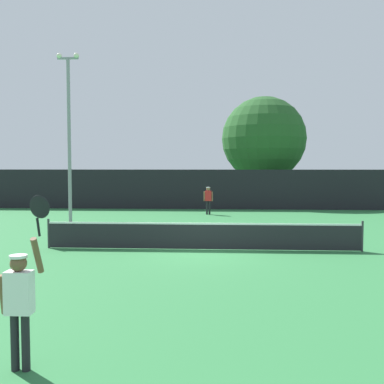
{
  "coord_description": "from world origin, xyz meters",
  "views": [
    {
      "loc": [
        0.5,
        -15.29,
        2.95
      ],
      "look_at": [
        -0.7,
        5.85,
        1.72
      ],
      "focal_mm": 40.51,
      "sensor_mm": 36.0,
      "label": 1
    }
  ],
  "objects_px": {
    "tennis_ball": "(196,248)",
    "large_tree": "(264,139)",
    "parked_car_mid": "(231,192)",
    "player_serving": "(20,294)",
    "light_pole": "(69,128)",
    "parked_car_far": "(324,192)",
    "parked_car_near": "(118,192)",
    "player_receiving": "(208,198)"
  },
  "relations": [
    {
      "from": "parked_car_mid",
      "to": "parked_car_far",
      "type": "height_order",
      "value": "same"
    },
    {
      "from": "large_tree",
      "to": "parked_car_mid",
      "type": "relative_size",
      "value": 1.94
    },
    {
      "from": "parked_car_near",
      "to": "parked_car_mid",
      "type": "height_order",
      "value": "same"
    },
    {
      "from": "player_receiving",
      "to": "large_tree",
      "type": "xyz_separation_m",
      "value": [
        4.2,
        7.6,
        4.1
      ]
    },
    {
      "from": "large_tree",
      "to": "tennis_ball",
      "type": "bearing_deg",
      "value": -103.09
    },
    {
      "from": "parked_car_far",
      "to": "parked_car_mid",
      "type": "bearing_deg",
      "value": 174.06
    },
    {
      "from": "light_pole",
      "to": "parked_car_near",
      "type": "xyz_separation_m",
      "value": [
        -0.94,
        15.15,
        -4.21
      ]
    },
    {
      "from": "tennis_ball",
      "to": "light_pole",
      "type": "xyz_separation_m",
      "value": [
        -6.98,
        6.94,
        4.96
      ]
    },
    {
      "from": "large_tree",
      "to": "parked_car_mid",
      "type": "distance_m",
      "value": 6.19
    },
    {
      "from": "tennis_ball",
      "to": "parked_car_far",
      "type": "relative_size",
      "value": 0.02
    },
    {
      "from": "light_pole",
      "to": "tennis_ball",
      "type": "bearing_deg",
      "value": -44.82
    },
    {
      "from": "player_receiving",
      "to": "parked_car_near",
      "type": "height_order",
      "value": "player_receiving"
    },
    {
      "from": "player_serving",
      "to": "parked_car_mid",
      "type": "bearing_deg",
      "value": 82.68
    },
    {
      "from": "large_tree",
      "to": "parked_car_mid",
      "type": "bearing_deg",
      "value": 123.06
    },
    {
      "from": "tennis_ball",
      "to": "large_tree",
      "type": "height_order",
      "value": "large_tree"
    },
    {
      "from": "player_serving",
      "to": "parked_car_near",
      "type": "height_order",
      "value": "player_serving"
    },
    {
      "from": "player_receiving",
      "to": "light_pole",
      "type": "height_order",
      "value": "light_pole"
    },
    {
      "from": "player_serving",
      "to": "parked_car_far",
      "type": "relative_size",
      "value": 0.58
    },
    {
      "from": "parked_car_near",
      "to": "parked_car_mid",
      "type": "relative_size",
      "value": 0.97
    },
    {
      "from": "player_receiving",
      "to": "player_serving",
      "type": "bearing_deg",
      "value": 83.67
    },
    {
      "from": "light_pole",
      "to": "player_receiving",
      "type": "bearing_deg",
      "value": 31.68
    },
    {
      "from": "parked_car_near",
      "to": "parked_car_far",
      "type": "bearing_deg",
      "value": 0.72
    },
    {
      "from": "tennis_ball",
      "to": "parked_car_mid",
      "type": "distance_m",
      "value": 22.76
    },
    {
      "from": "player_serving",
      "to": "tennis_ball",
      "type": "distance_m",
      "value": 9.7
    },
    {
      "from": "tennis_ball",
      "to": "parked_car_mid",
      "type": "bearing_deg",
      "value": 84.9
    },
    {
      "from": "player_serving",
      "to": "tennis_ball",
      "type": "height_order",
      "value": "player_serving"
    },
    {
      "from": "player_receiving",
      "to": "parked_car_mid",
      "type": "xyz_separation_m",
      "value": [
        1.81,
        11.28,
        -0.27
      ]
    },
    {
      "from": "tennis_ball",
      "to": "parked_car_far",
      "type": "distance_m",
      "value": 24.75
    },
    {
      "from": "tennis_ball",
      "to": "parked_car_far",
      "type": "xyz_separation_m",
      "value": [
        10.05,
        22.6,
        0.74
      ]
    },
    {
      "from": "player_receiving",
      "to": "large_tree",
      "type": "bearing_deg",
      "value": -118.94
    },
    {
      "from": "player_receiving",
      "to": "tennis_ball",
      "type": "xyz_separation_m",
      "value": [
        -0.21,
        -11.38,
        -1.02
      ]
    },
    {
      "from": "parked_car_far",
      "to": "light_pole",
      "type": "bearing_deg",
      "value": -142.98
    },
    {
      "from": "tennis_ball",
      "to": "large_tree",
      "type": "relative_size",
      "value": 0.01
    },
    {
      "from": "light_pole",
      "to": "large_tree",
      "type": "bearing_deg",
      "value": 46.58
    },
    {
      "from": "player_serving",
      "to": "parked_car_far",
      "type": "bearing_deg",
      "value": 69.22
    },
    {
      "from": "player_serving",
      "to": "player_receiving",
      "type": "xyz_separation_m",
      "value": [
        2.31,
        20.78,
        -0.07
      ]
    },
    {
      "from": "tennis_ball",
      "to": "parked_car_near",
      "type": "relative_size",
      "value": 0.02
    },
    {
      "from": "tennis_ball",
      "to": "player_serving",
      "type": "bearing_deg",
      "value": -102.56
    },
    {
      "from": "light_pole",
      "to": "parked_car_near",
      "type": "distance_m",
      "value": 15.75
    },
    {
      "from": "player_serving",
      "to": "parked_car_mid",
      "type": "relative_size",
      "value": 0.58
    },
    {
      "from": "player_receiving",
      "to": "parked_car_far",
      "type": "bearing_deg",
      "value": -131.24
    },
    {
      "from": "player_receiving",
      "to": "parked_car_mid",
      "type": "bearing_deg",
      "value": -99.13
    }
  ]
}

